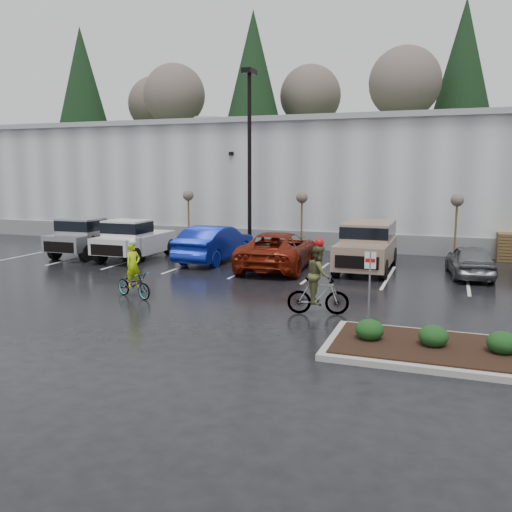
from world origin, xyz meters
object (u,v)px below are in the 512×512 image
(sapling_west, at_px, (188,199))
(cyclist_olive, at_px, (318,287))
(sapling_mid, at_px, (302,201))
(lamppost, at_px, (249,142))
(fire_lane_sign, at_px, (370,281))
(car_red, at_px, (278,250))
(car_grey, at_px, (470,261))
(pallet_stack_a, at_px, (510,247))
(cyclist_hivis, at_px, (134,279))
(pickup_silver, at_px, (93,236))
(car_blue, at_px, (215,243))
(sapling_east, at_px, (457,204))
(pickup_white, at_px, (138,238))
(suv_tan, at_px, (366,247))

(sapling_west, relative_size, cyclist_olive, 1.38)
(sapling_mid, bearing_deg, lamppost, -158.20)
(fire_lane_sign, relative_size, car_red, 0.38)
(sapling_west, relative_size, car_red, 0.55)
(sapling_mid, distance_m, car_grey, 9.15)
(pallet_stack_a, height_order, cyclist_hivis, cyclist_hivis)
(pickup_silver, bearing_deg, car_blue, 3.00)
(sapling_mid, bearing_deg, cyclist_olive, -72.57)
(sapling_east, xyz_separation_m, pallet_stack_a, (2.50, 1.00, -2.05))
(pickup_white, distance_m, cyclist_olive, 13.00)
(pickup_white, relative_size, car_red, 0.89)
(suv_tan, bearing_deg, pickup_white, -177.40)
(car_red, relative_size, cyclist_olive, 2.53)
(lamppost, distance_m, car_blue, 5.62)
(sapling_east, distance_m, fire_lane_sign, 13.06)
(pallet_stack_a, distance_m, car_grey, 5.14)
(sapling_east, bearing_deg, car_grey, -81.23)
(car_grey, bearing_deg, sapling_mid, -32.27)
(car_grey, bearing_deg, lamppost, -21.93)
(suv_tan, bearing_deg, car_blue, -179.38)
(suv_tan, bearing_deg, fire_lane_sign, -81.21)
(sapling_east, height_order, car_red, sapling_east)
(car_blue, xyz_separation_m, cyclist_olive, (6.82, -7.71, -0.01))
(sapling_east, relative_size, car_grey, 0.81)
(car_red, bearing_deg, pickup_white, -6.80)
(car_red, xyz_separation_m, cyclist_hivis, (-2.98, -6.91, -0.17))
(cyclist_olive, bearing_deg, suv_tan, -15.63)
(sapling_west, distance_m, cyclist_olive, 15.43)
(car_grey, xyz_separation_m, cyclist_olive, (-4.47, -7.73, 0.18))
(sapling_west, relative_size, cyclist_hivis, 1.57)
(sapling_mid, relative_size, cyclist_olive, 1.38)
(pickup_silver, xyz_separation_m, cyclist_hivis, (7.05, -7.36, -0.34))
(car_blue, bearing_deg, sapling_mid, -127.06)
(sapling_east, bearing_deg, car_red, -147.94)
(pallet_stack_a, height_order, car_red, car_red)
(pallet_stack_a, bearing_deg, car_blue, -160.06)
(lamppost, xyz_separation_m, car_grey, (10.58, -2.77, -5.02))
(pallet_stack_a, distance_m, car_blue, 14.05)
(sapling_west, bearing_deg, car_red, -34.47)
(sapling_mid, relative_size, car_blue, 0.61)
(car_red, bearing_deg, sapling_west, -38.38)
(car_grey, bearing_deg, pallet_stack_a, -119.19)
(sapling_west, relative_size, sapling_mid, 1.00)
(fire_lane_sign, xyz_separation_m, pickup_silver, (-15.15, 8.66, -0.43))
(sapling_west, xyz_separation_m, pallet_stack_a, (16.50, 1.00, -2.05))
(sapling_west, relative_size, fire_lane_sign, 1.45)
(car_red, height_order, cyclist_olive, cyclist_olive)
(sapling_west, height_order, pickup_silver, sapling_west)
(car_blue, bearing_deg, lamppost, -101.08)
(fire_lane_sign, bearing_deg, sapling_west, 132.67)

